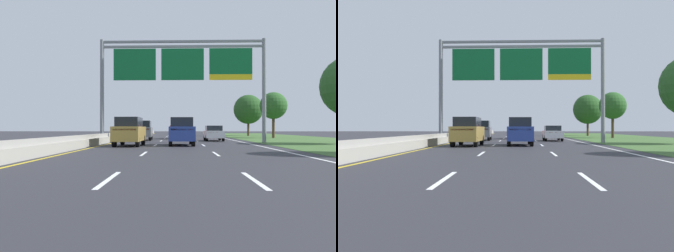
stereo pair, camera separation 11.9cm
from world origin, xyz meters
TOP-DOWN VIEW (x-y plane):
  - ground_plane at (0.00, 35.00)m, footprint 220.00×220.00m
  - lane_striping at (0.00, 34.54)m, footprint 11.96×106.00m
  - grass_verge_right at (13.95, 35.00)m, footprint 14.00×110.00m
  - median_barrier_concrete at (-6.60, 35.00)m, footprint 0.60×110.00m
  - overhead_sign_gantry at (0.30, 33.13)m, footprint 15.06×0.42m
  - pickup_truck_red at (0.00, 44.69)m, footprint 2.12×5.44m
  - car_blue_centre_lane_suv at (0.15, 28.29)m, footprint 1.98×4.73m
  - car_grey_left_lane_suv at (-3.92, 39.47)m, footprint 2.03×4.75m
  - car_gold_left_lane_suv at (-3.69, 27.31)m, footprint 1.99×4.73m
  - car_white_right_lane_sedan at (3.56, 37.69)m, footprint 1.83×4.40m
  - roadside_tree_far at (12.51, 48.17)m, footprint 3.58×3.58m
  - roadside_tree_distant at (11.72, 60.79)m, footprint 4.93×4.93m

SIDE VIEW (x-z plane):
  - ground_plane at x=0.00m, z-range 0.00..0.00m
  - lane_striping at x=0.00m, z-range 0.00..0.01m
  - grass_verge_right at x=13.95m, z-range 0.00..0.02m
  - median_barrier_concrete at x=-6.60m, z-range -0.07..0.78m
  - car_white_right_lane_sedan at x=3.56m, z-range 0.03..1.60m
  - pickup_truck_red at x=0.00m, z-range -0.03..2.17m
  - car_blue_centre_lane_suv at x=0.15m, z-range 0.04..2.15m
  - car_grey_left_lane_suv at x=-3.92m, z-range 0.04..2.15m
  - car_gold_left_lane_suv at x=-3.69m, z-range 0.04..2.15m
  - roadside_tree_far at x=12.51m, z-range 1.23..7.33m
  - roadside_tree_distant at x=11.72m, z-range 1.00..7.95m
  - overhead_sign_gantry at x=0.30m, z-range 1.97..11.38m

